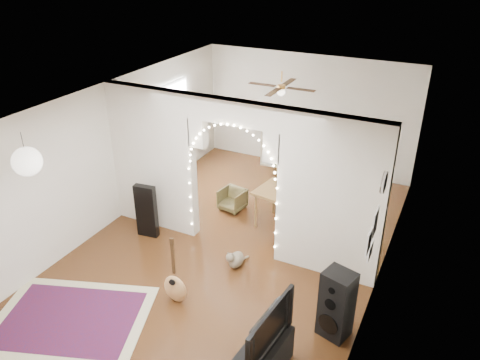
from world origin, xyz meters
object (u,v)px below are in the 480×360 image
at_px(acoustic_guitar, 175,279).
at_px(dining_table, 289,197).
at_px(dining_chair_left, 300,176).
at_px(floor_speaker, 336,304).
at_px(bookcase, 289,141).
at_px(dining_chair_right, 232,199).

relative_size(acoustic_guitar, dining_table, 0.73).
height_order(acoustic_guitar, dining_chair_left, acoustic_guitar).
xyz_separation_m(acoustic_guitar, floor_speaker, (2.33, 0.42, 0.09)).
height_order(bookcase, dining_table, bookcase).
bearing_deg(dining_chair_right, floor_speaker, -31.89).
bearing_deg(dining_chair_right, bookcase, 91.90).
distance_m(floor_speaker, dining_chair_right, 3.73).
bearing_deg(dining_table, floor_speaker, -45.82).
bearing_deg(bookcase, floor_speaker, -65.60).
bearing_deg(bookcase, dining_chair_right, -100.19).
bearing_deg(dining_chair_left, floor_speaker, -50.53).
height_order(dining_chair_left, dining_chair_right, dining_chair_left).
height_order(acoustic_guitar, floor_speaker, acoustic_guitar).
bearing_deg(acoustic_guitar, dining_chair_left, 74.81).
xyz_separation_m(bookcase, dining_chair_left, (0.61, -0.83, -0.42)).
xyz_separation_m(floor_speaker, bookcase, (-2.53, 4.82, 0.16)).
distance_m(acoustic_guitar, floor_speaker, 2.37).
height_order(floor_speaker, dining_table, floor_speaker).
height_order(dining_table, dining_chair_right, dining_table).
height_order(floor_speaker, dining_chair_right, floor_speaker).
distance_m(floor_speaker, bookcase, 5.44).
bearing_deg(floor_speaker, dining_chair_right, 155.30).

